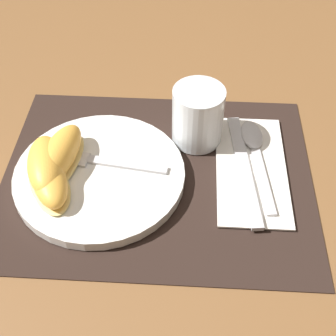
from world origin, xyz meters
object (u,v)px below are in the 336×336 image
Objects in this scene: citrus_wedge_1 at (46,167)px; juice_glass at (198,118)px; plate at (100,175)px; spoon at (255,146)px; citrus_wedge_0 at (59,157)px; knife at (245,171)px; citrus_wedge_2 at (50,183)px; fork at (93,161)px.

juice_glass is at bearing 27.11° from citrus_wedge_1.
juice_glass reaches higher than citrus_wedge_1.
plate is 1.30× the size of spoon.
citrus_wedge_0 is (-0.20, -0.09, -0.01)m from juice_glass.
knife is 1.61× the size of citrus_wedge_0.
juice_glass reaches higher than citrus_wedge_0.
juice_glass reaches higher than citrus_wedge_2.
citrus_wedge_2 is at bearing -67.59° from citrus_wedge_1.
citrus_wedge_2 is (-0.27, -0.06, 0.03)m from knife.
citrus_wedge_0 is at bearing -155.81° from juice_glass.
knife is (0.21, 0.02, -0.00)m from plate.
knife is 0.29m from citrus_wedge_1.
citrus_wedge_2 is (0.01, -0.03, -0.00)m from citrus_wedge_1.
spoon is (0.23, 0.07, -0.00)m from plate.
knife is at bearing -45.58° from juice_glass.
citrus_wedge_1 is 0.03m from citrus_wedge_2.
citrus_wedge_0 is (-0.27, -0.01, 0.03)m from knife.
knife is 1.76× the size of citrus_wedge_1.
fork is 0.08m from citrus_wedge_2.
spoon reaches higher than knife.
fork is at bearing -152.68° from juice_glass.
citrus_wedge_1 reaches higher than citrus_wedge_2.
citrus_wedge_1 is (-0.30, -0.09, 0.03)m from spoon.
juice_glass reaches higher than fork.
fork is at bearing 12.75° from citrus_wedge_0.
citrus_wedge_2 is at bearing -131.58° from fork.
knife is at bearing -109.11° from spoon.
citrus_wedge_2 is at bearing -146.35° from juice_glass.
spoon is 0.30m from citrus_wedge_0.
citrus_wedge_2 is (-0.29, -0.11, 0.02)m from spoon.
citrus_wedge_1 is at bearing -164.13° from spoon.
fork is (-0.23, -0.00, 0.01)m from knife.
spoon is 0.25m from fork.
juice_glass is at bearing 166.02° from spoon.
fork reaches higher than spoon.
juice_glass is at bearing 134.42° from knife.
spoon is 0.31m from citrus_wedge_2.
juice_glass is 0.11m from knife.
juice_glass is 0.73× the size of citrus_wedge_1.
citrus_wedge_0 is 0.05m from citrus_wedge_2.
knife is 1.15× the size of fork.
citrus_wedge_0 is 1.10× the size of citrus_wedge_1.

